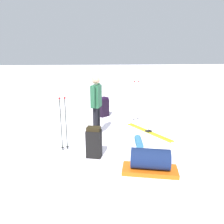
% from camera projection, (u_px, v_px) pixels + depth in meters
% --- Properties ---
extents(ground_plane, '(80.00, 80.00, 0.00)m').
position_uv_depth(ground_plane, '(112.00, 136.00, 6.20)').
color(ground_plane, white).
extents(skier_standing, '(0.32, 0.54, 1.70)m').
position_uv_depth(skier_standing, '(96.00, 103.00, 5.93)').
color(skier_standing, black).
rests_on(skier_standing, ground_plane).
extents(ski_pair_near, '(1.01, 1.72, 0.05)m').
position_uv_depth(ski_pair_near, '(148.00, 132.00, 6.47)').
color(ski_pair_near, gold).
rests_on(ski_pair_near, ground_plane).
extents(backpack_large_dark, '(0.45, 0.44, 0.72)m').
position_uv_depth(backpack_large_dark, '(103.00, 107.00, 8.03)').
color(backpack_large_dark, black).
rests_on(backpack_large_dark, ground_plane).
extents(backpack_bright, '(0.38, 0.30, 0.71)m').
position_uv_depth(backpack_bright, '(94.00, 142.00, 4.84)').
color(backpack_bright, black).
rests_on(backpack_bright, ground_plane).
extents(ski_poles_planted_near, '(0.18, 0.10, 1.31)m').
position_uv_depth(ski_poles_planted_near, '(63.00, 121.00, 5.12)').
color(ski_poles_planted_near, black).
rests_on(ski_poles_planted_near, ground_plane).
extents(ski_poles_planted_far, '(0.22, 0.11, 1.39)m').
position_uv_depth(ski_poles_planted_far, '(136.00, 99.00, 7.40)').
color(ski_poles_planted_far, '#A8ADB9').
rests_on(ski_poles_planted_far, ground_plane).
extents(gear_sled, '(1.16, 0.70, 0.49)m').
position_uv_depth(gear_sled, '(150.00, 162.00, 4.24)').
color(gear_sled, '#E65D12').
rests_on(gear_sled, ground_plane).
extents(sleeping_mat_rolled, '(0.24, 0.57, 0.18)m').
position_uv_depth(sleeping_mat_rolled, '(139.00, 142.00, 5.54)').
color(sleeping_mat_rolled, teal).
rests_on(sleeping_mat_rolled, ground_plane).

